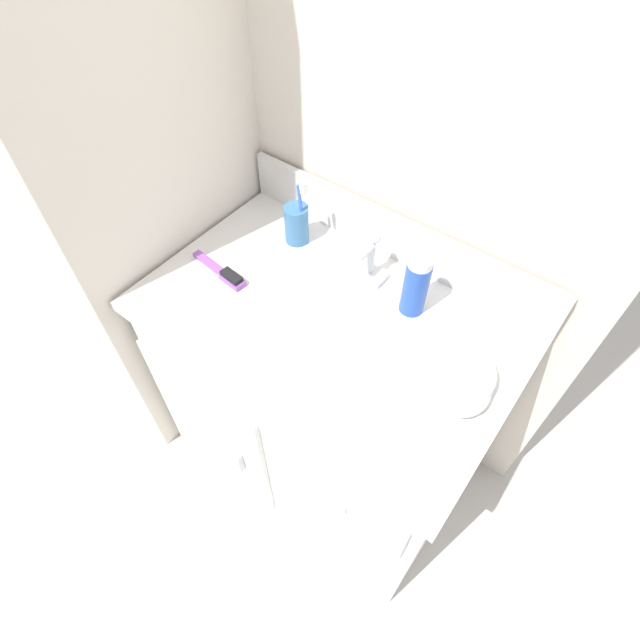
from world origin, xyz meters
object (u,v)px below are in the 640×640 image
(hairbrush, at_px, (225,274))
(hand_towel, at_px, (456,375))
(shaving_cream_can, at_px, (416,285))
(toothbrush_cup, at_px, (297,224))

(hairbrush, xyz_separation_m, hand_towel, (0.62, 0.07, 0.02))
(hairbrush, bearing_deg, hand_towel, 11.96)
(hand_towel, bearing_deg, hairbrush, -173.68)
(shaving_cream_can, bearing_deg, hairbrush, -155.57)
(toothbrush_cup, bearing_deg, shaving_cream_can, -3.73)
(toothbrush_cup, height_order, shaving_cream_can, toothbrush_cup)
(shaving_cream_can, xyz_separation_m, hairbrush, (-0.44, -0.20, -0.07))
(toothbrush_cup, relative_size, hand_towel, 1.06)
(toothbrush_cup, distance_m, hand_towel, 0.58)
(toothbrush_cup, relative_size, hairbrush, 1.05)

